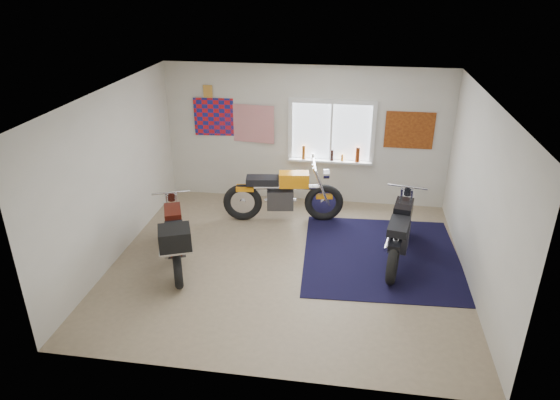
# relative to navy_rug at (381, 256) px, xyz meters

# --- Properties ---
(ground) EXTENTS (5.50, 5.50, 0.00)m
(ground) POSITION_rel_navy_rug_xyz_m (-1.49, -0.44, -0.01)
(ground) COLOR #9E896B
(ground) RESTS_ON ground
(room_shell) EXTENTS (5.50, 5.50, 5.50)m
(room_shell) POSITION_rel_navy_rug_xyz_m (-1.49, -0.44, 1.63)
(room_shell) COLOR white
(room_shell) RESTS_ON ground
(navy_rug) EXTENTS (2.62, 2.72, 0.01)m
(navy_rug) POSITION_rel_navy_rug_xyz_m (0.00, 0.00, 0.00)
(navy_rug) COLOR black
(navy_rug) RESTS_ON ground
(window_assembly) EXTENTS (1.66, 0.17, 1.26)m
(window_assembly) POSITION_rel_navy_rug_xyz_m (-0.99, 2.03, 1.36)
(window_assembly) COLOR white
(window_assembly) RESTS_ON room_shell
(oil_bottles) EXTENTS (1.12, 0.09, 0.30)m
(oil_bottles) POSITION_rel_navy_rug_xyz_m (-0.89, 1.96, 1.02)
(oil_bottles) COLOR brown
(oil_bottles) RESTS_ON window_assembly
(flag_display) EXTENTS (1.60, 0.10, 1.17)m
(flag_display) POSITION_rel_navy_rug_xyz_m (-3.39, 2.04, 2.14)
(flag_display) COLOR red
(flag_display) RESTS_ON room_shell
(triumph_poster) EXTENTS (0.90, 0.03, 0.70)m
(triumph_poster) POSITION_rel_navy_rug_xyz_m (0.46, 2.04, 1.54)
(triumph_poster) COLOR #A54C14
(triumph_poster) RESTS_ON room_shell
(yellow_triumph) EXTENTS (2.22, 0.67, 1.12)m
(yellow_triumph) POSITION_rel_navy_rug_xyz_m (-1.79, 1.06, 0.49)
(yellow_triumph) COLOR black
(yellow_triumph) RESTS_ON ground
(black_chrome_bike) EXTENTS (0.68, 2.08, 1.08)m
(black_chrome_bike) POSITION_rel_navy_rug_xyz_m (0.25, -0.04, 0.47)
(black_chrome_bike) COLOR black
(black_chrome_bike) RESTS_ON navy_rug
(maroon_tourer) EXTENTS (1.05, 1.96, 1.02)m
(maroon_tourer) POSITION_rel_navy_rug_xyz_m (-3.18, -0.83, 0.53)
(maroon_tourer) COLOR black
(maroon_tourer) RESTS_ON ground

